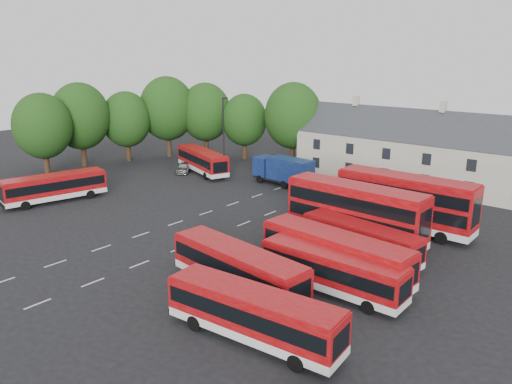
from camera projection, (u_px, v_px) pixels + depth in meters
ground at (159, 229)px, 45.16m from camera, size 140.00×140.00×0.00m
lane_markings at (194, 229)px, 45.10m from camera, size 5.15×33.80×0.01m
treeline at (168, 116)px, 70.42m from camera, size 29.92×32.59×12.01m
terrace_houses at (438, 156)px, 57.70m from camera, size 35.70×7.13×10.06m
bus_row_a at (253, 312)px, 27.27m from camera, size 10.67×3.36×2.97m
bus_row_b at (238, 266)px, 32.90m from camera, size 11.04×3.63×3.06m
bus_row_c at (332, 269)px, 32.81m from camera, size 10.11×2.37×2.86m
bus_row_d at (335, 252)px, 34.95m from camera, size 11.63×3.56×3.24m
bus_row_e at (360, 238)px, 38.30m from camera, size 10.05×3.51×2.78m
bus_dd_south at (355, 210)px, 41.43m from camera, size 12.08×3.12×4.92m
bus_dd_north at (405, 200)px, 44.12m from camera, size 12.20×2.85×5.00m
bus_west at (54, 186)px, 52.82m from camera, size 4.53×10.72×2.95m
bus_north at (202, 159)px, 65.29m from camera, size 11.03×6.07×3.07m
box_truck at (284, 170)px, 59.25m from camera, size 7.90×2.92×3.40m
silver_car at (184, 167)px, 65.96m from camera, size 3.62×4.12×1.34m
lamppost at (224, 137)px, 60.96m from camera, size 0.71×0.43×10.18m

